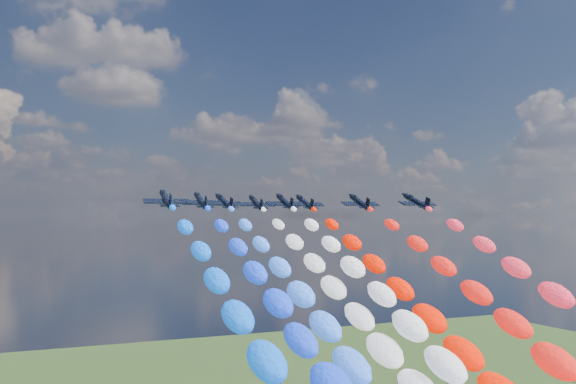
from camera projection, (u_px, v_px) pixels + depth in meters
name	position (u px, v px, depth m)	size (l,w,h in m)	color
jet_0	(166.00, 199.00, 125.06)	(8.65, 11.60, 2.56)	black
jet_1	(201.00, 201.00, 138.68)	(8.65, 11.60, 2.56)	black
jet_2	(224.00, 202.00, 150.04)	(8.65, 11.60, 2.56)	black
jet_3	(285.00, 202.00, 150.53)	(8.65, 11.60, 2.56)	black
jet_4	(256.00, 203.00, 160.83)	(8.65, 11.60, 2.56)	black
jet_5	(305.00, 202.00, 158.73)	(8.65, 11.60, 2.56)	black
jet_6	(359.00, 202.00, 152.85)	(8.65, 11.60, 2.56)	black
jet_7	(416.00, 202.00, 149.10)	(8.65, 11.60, 2.56)	black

